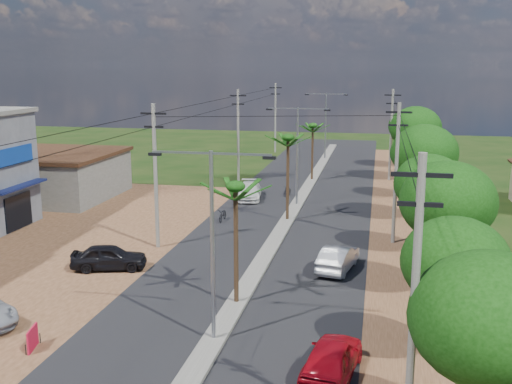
# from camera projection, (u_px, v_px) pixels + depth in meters

# --- Properties ---
(ground) EXTENTS (160.00, 160.00, 0.00)m
(ground) POSITION_uv_depth(u_px,v_px,m) (214.00, 342.00, 24.79)
(ground) COLOR black
(ground) RESTS_ON ground
(road) EXTENTS (12.00, 110.00, 0.04)m
(road) POSITION_uv_depth(u_px,v_px,m) (276.00, 240.00, 39.15)
(road) COLOR black
(road) RESTS_ON ground
(median) EXTENTS (1.00, 90.00, 0.18)m
(median) POSITION_uv_depth(u_px,v_px,m) (283.00, 227.00, 42.01)
(median) COLOR #605E56
(median) RESTS_ON ground
(dirt_lot_west) EXTENTS (18.00, 46.00, 0.04)m
(dirt_lot_west) POSITION_uv_depth(u_px,v_px,m) (6.00, 259.00, 35.42)
(dirt_lot_west) COLOR #53331C
(dirt_lot_west) RESTS_ON ground
(dirt_shoulder_east) EXTENTS (5.00, 90.00, 0.03)m
(dirt_shoulder_east) POSITION_uv_depth(u_px,v_px,m) (409.00, 248.00, 37.47)
(dirt_shoulder_east) COLOR #53331C
(dirt_shoulder_east) RESTS_ON ground
(low_shed) EXTENTS (10.40, 10.40, 3.95)m
(low_shed) POSITION_uv_depth(u_px,v_px,m) (54.00, 175.00, 51.53)
(low_shed) COLOR #605E56
(low_shed) RESTS_ON ground
(tree_east_a) EXTENTS (4.40, 4.40, 6.37)m
(tree_east_a) POSITION_uv_depth(u_px,v_px,m) (489.00, 319.00, 16.23)
(tree_east_a) COLOR black
(tree_east_a) RESTS_ON ground
(tree_east_b) EXTENTS (4.00, 4.00, 5.83)m
(tree_east_b) POSITION_uv_depth(u_px,v_px,m) (455.00, 262.00, 22.09)
(tree_east_b) COLOR black
(tree_east_b) RESTS_ON ground
(tree_east_c) EXTENTS (4.60, 4.60, 6.83)m
(tree_east_c) POSITION_uv_depth(u_px,v_px,m) (448.00, 202.00, 28.57)
(tree_east_c) COLOR black
(tree_east_c) RESTS_ON ground
(tree_east_d) EXTENTS (4.20, 4.20, 6.13)m
(tree_east_d) POSITION_uv_depth(u_px,v_px,m) (429.00, 184.00, 35.44)
(tree_east_d) COLOR black
(tree_east_d) RESTS_ON ground
(tree_east_e) EXTENTS (4.80, 4.80, 7.14)m
(tree_east_e) POSITION_uv_depth(u_px,v_px,m) (425.00, 153.00, 42.91)
(tree_east_e) COLOR black
(tree_east_e) RESTS_ON ground
(tree_east_f) EXTENTS (3.80, 3.80, 5.52)m
(tree_east_f) POSITION_uv_depth(u_px,v_px,m) (412.00, 153.00, 50.90)
(tree_east_f) COLOR black
(tree_east_f) RESTS_ON ground
(tree_east_g) EXTENTS (5.00, 5.00, 7.38)m
(tree_east_g) POSITION_uv_depth(u_px,v_px,m) (416.00, 128.00, 58.17)
(tree_east_g) COLOR black
(tree_east_g) RESTS_ON ground
(tree_east_h) EXTENTS (4.40, 4.40, 6.52)m
(tree_east_h) POSITION_uv_depth(u_px,v_px,m) (409.00, 126.00, 66.01)
(tree_east_h) COLOR black
(tree_east_h) RESTS_ON ground
(palm_median_near) EXTENTS (2.00, 2.00, 6.15)m
(palm_median_near) POSITION_uv_depth(u_px,v_px,m) (236.00, 192.00, 27.47)
(palm_median_near) COLOR black
(palm_median_near) RESTS_ON ground
(palm_median_mid) EXTENTS (2.00, 2.00, 6.55)m
(palm_median_mid) POSITION_uv_depth(u_px,v_px,m) (288.00, 142.00, 42.72)
(palm_median_mid) COLOR black
(palm_median_mid) RESTS_ON ground
(palm_median_far) EXTENTS (2.00, 2.00, 5.85)m
(palm_median_far) POSITION_uv_depth(u_px,v_px,m) (313.00, 128.00, 58.18)
(palm_median_far) COLOR black
(palm_median_far) RESTS_ON ground
(streetlight_near) EXTENTS (5.10, 0.18, 8.00)m
(streetlight_near) POSITION_uv_depth(u_px,v_px,m) (212.00, 231.00, 23.79)
(streetlight_near) COLOR gray
(streetlight_near) RESTS_ON ground
(streetlight_mid) EXTENTS (5.10, 0.18, 8.00)m
(streetlight_mid) POSITION_uv_depth(u_px,v_px,m) (297.00, 148.00, 47.74)
(streetlight_mid) COLOR gray
(streetlight_mid) RESTS_ON ground
(streetlight_far) EXTENTS (5.10, 0.18, 8.00)m
(streetlight_far) POSITION_uv_depth(u_px,v_px,m) (326.00, 120.00, 71.69)
(streetlight_far) COLOR gray
(streetlight_far) RESTS_ON ground
(utility_pole_w_b) EXTENTS (1.60, 0.24, 9.00)m
(utility_pole_w_b) POSITION_uv_depth(u_px,v_px,m) (155.00, 173.00, 36.68)
(utility_pole_w_b) COLOR #605E56
(utility_pole_w_b) RESTS_ON ground
(utility_pole_w_c) EXTENTS (1.60, 0.24, 9.00)m
(utility_pole_w_c) POSITION_uv_depth(u_px,v_px,m) (238.00, 134.00, 57.76)
(utility_pole_w_c) COLOR #605E56
(utility_pole_w_c) RESTS_ON ground
(utility_pole_w_d) EXTENTS (1.60, 0.24, 9.00)m
(utility_pole_w_d) POSITION_uv_depth(u_px,v_px,m) (275.00, 116.00, 77.87)
(utility_pole_w_d) COLOR #605E56
(utility_pole_w_d) RESTS_ON ground
(utility_pole_e_a) EXTENTS (1.60, 0.24, 9.00)m
(utility_pole_e_a) POSITION_uv_depth(u_px,v_px,m) (414.00, 304.00, 16.57)
(utility_pole_e_a) COLOR #605E56
(utility_pole_e_a) RESTS_ON ground
(utility_pole_e_b) EXTENTS (1.60, 0.24, 9.00)m
(utility_pole_e_b) POSITION_uv_depth(u_px,v_px,m) (396.00, 170.00, 37.64)
(utility_pole_e_b) COLOR #605E56
(utility_pole_e_b) RESTS_ON ground
(utility_pole_e_c) EXTENTS (1.60, 0.24, 9.00)m
(utility_pole_e_c) POSITION_uv_depth(u_px,v_px,m) (391.00, 133.00, 58.72)
(utility_pole_e_c) COLOR #605E56
(utility_pole_e_c) RESTS_ON ground
(car_red_near) EXTENTS (2.32, 4.54, 1.48)m
(car_red_near) POSITION_uv_depth(u_px,v_px,m) (332.00, 359.00, 21.80)
(car_red_near) COLOR maroon
(car_red_near) RESTS_ON ground
(car_silver_mid) EXTENTS (2.26, 4.44, 1.40)m
(car_silver_mid) POSITION_uv_depth(u_px,v_px,m) (338.00, 259.00, 33.29)
(car_silver_mid) COLOR #A7AAB0
(car_silver_mid) RESTS_ON ground
(car_white_far) EXTENTS (2.59, 4.96, 1.37)m
(car_white_far) POSITION_uv_depth(u_px,v_px,m) (249.00, 191.00, 51.07)
(car_white_far) COLOR beige
(car_white_far) RESTS_ON ground
(car_parked_dark) EXTENTS (4.45, 2.72, 1.42)m
(car_parked_dark) POSITION_uv_depth(u_px,v_px,m) (109.00, 258.00, 33.43)
(car_parked_dark) COLOR black
(car_parked_dark) RESTS_ON ground
(moto_rider_west_a) EXTENTS (0.63, 1.78, 0.93)m
(moto_rider_west_a) POSITION_uv_depth(u_px,v_px,m) (223.00, 215.00, 43.86)
(moto_rider_west_a) COLOR black
(moto_rider_west_a) RESTS_ON ground
(moto_rider_west_b) EXTENTS (0.81, 1.59, 0.92)m
(moto_rider_west_b) POSITION_uv_depth(u_px,v_px,m) (287.00, 191.00, 52.22)
(moto_rider_west_b) COLOR black
(moto_rider_west_b) RESTS_ON ground
(roadside_sign) EXTENTS (0.33, 1.13, 0.95)m
(roadside_sign) POSITION_uv_depth(u_px,v_px,m) (33.00, 339.00, 24.03)
(roadside_sign) COLOR #AD102C
(roadside_sign) RESTS_ON ground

